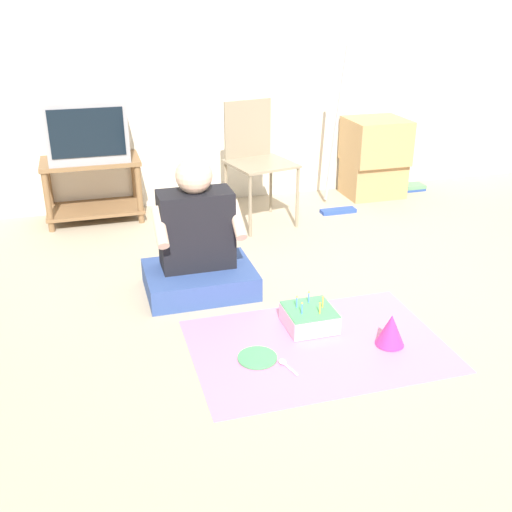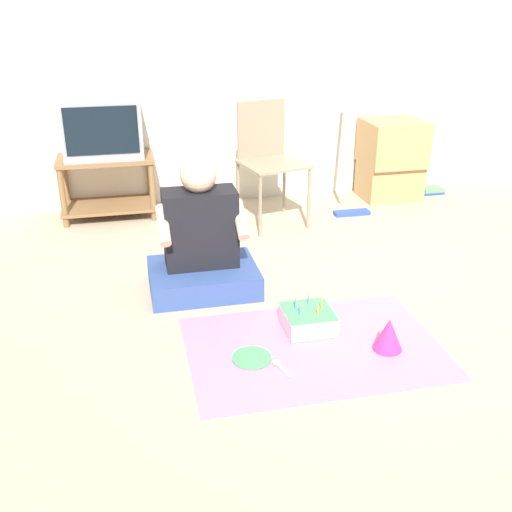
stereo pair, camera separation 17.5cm
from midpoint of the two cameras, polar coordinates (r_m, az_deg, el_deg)
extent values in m
plane|color=tan|center=(3.26, 10.11, -5.84)|extent=(16.00, 16.00, 0.00)
cube|color=silver|center=(4.93, -0.62, 20.13)|extent=(6.40, 0.06, 2.55)
cube|color=olive|center=(4.64, -16.58, 8.65)|extent=(0.71, 0.41, 0.03)
cube|color=olive|center=(4.75, -16.06, 4.35)|extent=(0.71, 0.41, 0.02)
cylinder|color=olive|center=(4.55, -20.28, 4.97)|extent=(0.04, 0.04, 0.47)
cylinder|color=olive|center=(4.55, -12.15, 5.90)|extent=(0.04, 0.04, 0.47)
cylinder|color=olive|center=(4.88, -20.11, 6.20)|extent=(0.04, 0.04, 0.47)
cylinder|color=olive|center=(4.87, -12.51, 7.08)|extent=(0.04, 0.04, 0.47)
cube|color=#99999E|center=(4.60, -16.93, 11.46)|extent=(0.57, 0.39, 0.44)
cube|color=black|center=(4.40, -16.92, 11.14)|extent=(0.51, 0.01, 0.34)
cube|color=gray|center=(4.36, -0.67, 8.76)|extent=(0.51, 0.51, 0.02)
cube|color=gray|center=(4.49, -1.93, 11.97)|extent=(0.37, 0.10, 0.43)
cylinder|color=gray|center=(4.18, -1.77, 4.78)|extent=(0.02, 0.02, 0.46)
cylinder|color=gray|center=(4.36, 2.81, 5.58)|extent=(0.02, 0.02, 0.46)
cylinder|color=gray|center=(4.51, -4.01, 6.17)|extent=(0.02, 0.02, 0.46)
cylinder|color=gray|center=(4.68, 0.35, 6.89)|extent=(0.02, 0.02, 0.46)
cube|color=tan|center=(5.19, 10.10, 7.27)|extent=(0.47, 0.37, 0.29)
cube|color=tan|center=(5.11, 10.36, 10.74)|extent=(0.47, 0.44, 0.36)
cube|color=#2D4CB2|center=(4.76, 6.79, 4.28)|extent=(0.28, 0.09, 0.03)
cylinder|color=#B7B7BC|center=(4.70, 6.53, 11.98)|extent=(0.03, 0.29, 1.22)
cube|color=#284793|center=(5.44, 13.78, 6.24)|extent=(0.19, 0.14, 0.02)
cube|color=#60936B|center=(5.44, 13.86, 6.49)|extent=(0.18, 0.14, 0.03)
cube|color=#334C8C|center=(3.49, -6.81, -2.25)|extent=(0.62, 0.47, 0.14)
cube|color=black|center=(3.42, -7.18, 2.51)|extent=(0.41, 0.22, 0.45)
sphere|color=beige|center=(3.32, -7.46, 7.61)|extent=(0.21, 0.21, 0.21)
cone|color=silver|center=(3.28, -7.58, 9.83)|extent=(0.11, 0.11, 0.09)
cylinder|color=beige|center=(3.27, -10.64, 2.68)|extent=(0.06, 0.24, 0.19)
cylinder|color=beige|center=(3.34, -3.33, 3.46)|extent=(0.06, 0.24, 0.19)
cube|color=pink|center=(2.98, 4.17, -8.50)|extent=(1.23, 0.84, 0.01)
cube|color=silver|center=(3.11, 3.49, -5.96)|extent=(0.25, 0.25, 0.09)
cube|color=#4CB266|center=(3.08, 3.51, -5.13)|extent=(0.24, 0.24, 0.01)
cylinder|color=yellow|center=(3.09, 4.76, -4.55)|extent=(0.01, 0.01, 0.06)
sphere|color=#FFCC4C|center=(3.07, 4.78, -3.93)|extent=(0.01, 0.01, 0.01)
cylinder|color=#4C7FE5|center=(3.13, 3.44, -4.08)|extent=(0.01, 0.01, 0.06)
sphere|color=#FFCC4C|center=(3.11, 3.46, -3.47)|extent=(0.01, 0.01, 0.01)
cylinder|color=#4C7FE5|center=(3.08, 2.27, -4.54)|extent=(0.01, 0.01, 0.06)
sphere|color=#FFCC4C|center=(3.06, 2.28, -3.93)|extent=(0.01, 0.01, 0.01)
cylinder|color=#4C7FE5|center=(3.02, 2.74, -5.16)|extent=(0.01, 0.01, 0.06)
sphere|color=#FFCC4C|center=(3.00, 2.75, -4.53)|extent=(0.01, 0.01, 0.01)
cylinder|color=yellow|center=(3.03, 4.46, -5.13)|extent=(0.01, 0.01, 0.06)
sphere|color=#FFCC4C|center=(3.01, 4.48, -4.51)|extent=(0.01, 0.01, 0.01)
cone|color=#CC338C|center=(2.99, 11.08, -6.93)|extent=(0.14, 0.14, 0.16)
cylinder|color=#4CB266|center=(2.87, -1.65, -9.68)|extent=(0.19, 0.19, 0.01)
ellipsoid|color=white|center=(2.84, 0.74, -10.05)|extent=(0.04, 0.05, 0.01)
cube|color=white|center=(2.79, 1.52, -10.79)|extent=(0.04, 0.10, 0.01)
camera|label=1|loc=(0.09, -91.63, -0.72)|focal=42.00mm
camera|label=2|loc=(0.09, 88.37, 0.72)|focal=42.00mm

